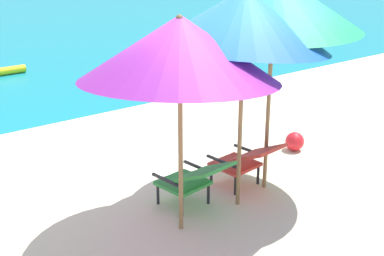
{
  "coord_description": "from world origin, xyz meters",
  "views": [
    {
      "loc": [
        -3.75,
        -4.81,
        3.11
      ],
      "look_at": [
        0.0,
        0.29,
        0.75
      ],
      "focal_mm": 49.71,
      "sensor_mm": 36.0,
      "label": 1
    }
  ],
  "objects_px": {
    "lounge_chair_left": "(193,178)",
    "beach_ball": "(295,141)",
    "lounge_chair_right": "(246,159)",
    "beach_umbrella_right": "(274,2)",
    "beach_umbrella_center": "(244,18)",
    "beach_umbrella_left": "(180,49)"
  },
  "relations": [
    {
      "from": "lounge_chair_right",
      "to": "beach_umbrella_right",
      "type": "bearing_deg",
      "value": -28.38
    },
    {
      "from": "beach_umbrella_left",
      "to": "beach_ball",
      "type": "distance_m",
      "value": 3.36
    },
    {
      "from": "lounge_chair_left",
      "to": "beach_umbrella_right",
      "type": "relative_size",
      "value": 0.32
    },
    {
      "from": "lounge_chair_left",
      "to": "beach_ball",
      "type": "bearing_deg",
      "value": 13.33
    },
    {
      "from": "beach_umbrella_left",
      "to": "beach_umbrella_right",
      "type": "distance_m",
      "value": 1.5
    },
    {
      "from": "lounge_chair_left",
      "to": "beach_umbrella_left",
      "type": "relative_size",
      "value": 0.32
    },
    {
      "from": "lounge_chair_right",
      "to": "beach_ball",
      "type": "height_order",
      "value": "lounge_chair_right"
    },
    {
      "from": "lounge_chair_right",
      "to": "beach_umbrella_right",
      "type": "distance_m",
      "value": 1.96
    },
    {
      "from": "lounge_chair_right",
      "to": "beach_umbrella_center",
      "type": "xyz_separation_m",
      "value": [
        -0.35,
        -0.26,
        1.83
      ]
    },
    {
      "from": "beach_umbrella_center",
      "to": "lounge_chair_left",
      "type": "bearing_deg",
      "value": 156.16
    },
    {
      "from": "beach_umbrella_right",
      "to": "beach_ball",
      "type": "relative_size",
      "value": 10.23
    },
    {
      "from": "beach_ball",
      "to": "beach_umbrella_center",
      "type": "bearing_deg",
      "value": -156.83
    },
    {
      "from": "beach_umbrella_right",
      "to": "beach_ball",
      "type": "height_order",
      "value": "beach_umbrella_right"
    },
    {
      "from": "lounge_chair_right",
      "to": "beach_umbrella_right",
      "type": "relative_size",
      "value": 0.32
    },
    {
      "from": "lounge_chair_left",
      "to": "beach_umbrella_center",
      "type": "distance_m",
      "value": 1.91
    },
    {
      "from": "beach_umbrella_left",
      "to": "beach_umbrella_right",
      "type": "height_order",
      "value": "beach_umbrella_right"
    },
    {
      "from": "lounge_chair_right",
      "to": "beach_umbrella_left",
      "type": "distance_m",
      "value": 2.05
    },
    {
      "from": "beach_umbrella_center",
      "to": "beach_umbrella_right",
      "type": "bearing_deg",
      "value": 13.69
    },
    {
      "from": "beach_umbrella_center",
      "to": "beach_umbrella_right",
      "type": "height_order",
      "value": "beach_umbrella_right"
    },
    {
      "from": "lounge_chair_left",
      "to": "beach_umbrella_left",
      "type": "bearing_deg",
      "value": -143.53
    },
    {
      "from": "lounge_chair_right",
      "to": "beach_umbrella_center",
      "type": "distance_m",
      "value": 1.88
    },
    {
      "from": "beach_umbrella_left",
      "to": "beach_umbrella_center",
      "type": "height_order",
      "value": "beach_umbrella_center"
    }
  ]
}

